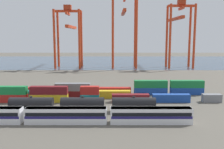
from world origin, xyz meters
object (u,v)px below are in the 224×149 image
object	(u,v)px
shipping_container_8	(170,98)
shipping_container_9	(211,98)
shipping_container_12	(72,94)
gantry_crane_west	(68,30)
shipping_container_18	(114,91)
shipping_container_1	(8,98)
freight_tank_row	(82,104)
shipping_container_3	(48,98)
passenger_train	(65,115)
shipping_container_17	(77,91)
gantry_crane_central	(123,22)
shipping_container_16	(41,91)
gantry_crane_east	(178,26)

from	to	relation	value
shipping_container_8	shipping_container_9	bearing A→B (deg)	0.00
shipping_container_12	gantry_crane_west	world-z (taller)	gantry_crane_west
shipping_container_12	shipping_container_18	world-z (taller)	same
shipping_container_9	gantry_crane_west	size ratio (longest dim) A/B	0.15
shipping_container_1	gantry_crane_west	world-z (taller)	gantry_crane_west
freight_tank_row	shipping_container_1	size ratio (longest dim) A/B	3.41
shipping_container_1	shipping_container_3	bearing A→B (deg)	0.00
shipping_container_18	gantry_crane_west	bearing A→B (deg)	109.46
freight_tank_row	passenger_train	bearing A→B (deg)	-107.34
shipping_container_1	shipping_container_9	size ratio (longest dim) A/B	2.00
shipping_container_17	shipping_container_8	bearing A→B (deg)	-19.22
shipping_container_8	gantry_crane_central	size ratio (longest dim) A/B	0.24
shipping_container_8	freight_tank_row	bearing A→B (deg)	-158.20
freight_tank_row	shipping_container_16	world-z (taller)	freight_tank_row
freight_tank_row	shipping_container_3	size ratio (longest dim) A/B	3.41
shipping_container_16	shipping_container_8	bearing A→B (deg)	-13.79
passenger_train	gantry_crane_east	xyz separation A→B (m)	(57.16, 117.19, 25.68)
passenger_train	gantry_crane_east	size ratio (longest dim) A/B	1.37
shipping_container_3	gantry_crane_central	bearing A→B (deg)	73.33
shipping_container_18	gantry_crane_east	world-z (taller)	gantry_crane_east
shipping_container_17	shipping_container_18	xyz separation A→B (m)	(13.33, 0.00, 0.00)
shipping_container_1	shipping_container_17	size ratio (longest dim) A/B	1.00
shipping_container_3	shipping_container_9	size ratio (longest dim) A/B	2.00
passenger_train	shipping_container_3	size ratio (longest dim) A/B	5.11
gantry_crane_central	shipping_container_8	bearing A→B (deg)	-83.45
shipping_container_8	shipping_container_12	distance (m)	33.34
shipping_container_1	shipping_container_8	bearing A→B (deg)	0.00
gantry_crane_west	shipping_container_16	bearing A→B (deg)	-87.60
gantry_crane_west	shipping_container_1	bearing A→B (deg)	-92.57
shipping_container_16	gantry_crane_central	size ratio (longest dim) A/B	0.24
shipping_container_8	gantry_crane_east	distance (m)	103.66
passenger_train	shipping_container_12	distance (m)	26.22
shipping_container_1	passenger_train	bearing A→B (deg)	-42.57
shipping_container_1	shipping_container_17	distance (m)	23.96
shipping_container_17	shipping_container_18	bearing A→B (deg)	0.00
shipping_container_3	gantry_crane_west	distance (m)	99.93
shipping_container_18	gantry_crane_west	distance (m)	93.84
shipping_container_8	shipping_container_9	xyz separation A→B (m)	(13.24, 0.00, 0.00)
passenger_train	gantry_crane_east	world-z (taller)	gantry_crane_east
freight_tank_row	shipping_container_18	xyz separation A→B (m)	(9.20, 22.09, -0.87)
freight_tank_row	shipping_container_17	size ratio (longest dim) A/B	3.41
shipping_container_9	shipping_container_12	distance (m)	46.45
shipping_container_18	shipping_container_8	bearing A→B (deg)	-31.03
shipping_container_8	shipping_container_17	xyz separation A→B (m)	(-31.71, 11.05, 0.00)
passenger_train	shipping_container_8	size ratio (longest dim) A/B	5.11
shipping_container_1	shipping_container_18	size ratio (longest dim) A/B	1.00
passenger_train	freight_tank_row	distance (m)	10.00
shipping_container_12	gantry_crane_central	xyz separation A→B (m)	(21.87, 90.35, 29.53)
shipping_container_9	shipping_container_17	xyz separation A→B (m)	(-44.95, 11.05, 0.00)
shipping_container_12	gantry_crane_central	world-z (taller)	gantry_crane_central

